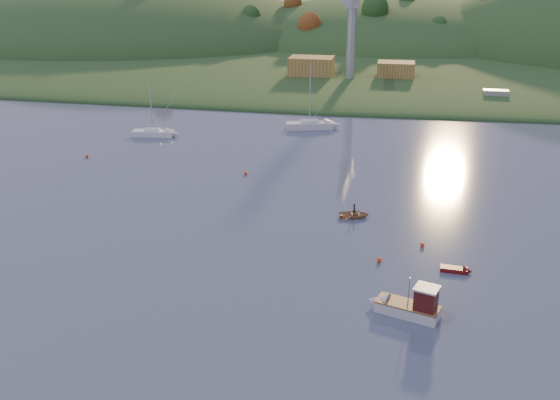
% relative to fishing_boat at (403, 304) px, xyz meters
% --- Properties ---
extents(far_shore, '(620.00, 220.00, 1.50)m').
position_rel_fishing_boat_xyz_m(far_shore, '(-15.42, 214.98, -0.93)').
color(far_shore, '#24481D').
rests_on(far_shore, ground).
extents(shore_slope, '(640.00, 150.00, 7.00)m').
position_rel_fishing_boat_xyz_m(shore_slope, '(-15.42, 149.98, -0.93)').
color(shore_slope, '#24481D').
rests_on(shore_slope, ground).
extents(hill_left, '(170.00, 140.00, 44.00)m').
position_rel_fishing_boat_xyz_m(hill_left, '(-105.42, 184.98, -0.93)').
color(hill_left, '#24481D').
rests_on(hill_left, ground).
extents(hill_center, '(140.00, 120.00, 36.00)m').
position_rel_fishing_boat_xyz_m(hill_center, '(-5.42, 194.98, -0.93)').
color(hill_center, '#24481D').
rests_on(hill_center, ground).
extents(hillside_trees, '(280.00, 50.00, 32.00)m').
position_rel_fishing_boat_xyz_m(hillside_trees, '(-15.42, 169.98, -0.93)').
color(hillside_trees, '#234719').
rests_on(hillside_trees, ground).
extents(wharf, '(42.00, 16.00, 2.40)m').
position_rel_fishing_boat_xyz_m(wharf, '(-10.42, 106.98, 0.27)').
color(wharf, slate).
rests_on(wharf, ground).
extents(shed_west, '(11.00, 8.00, 4.80)m').
position_rel_fishing_boat_xyz_m(shed_west, '(-23.42, 107.98, 3.87)').
color(shed_west, '#A86C38').
rests_on(shed_west, wharf).
extents(shed_east, '(9.00, 7.00, 4.00)m').
position_rel_fishing_boat_xyz_m(shed_east, '(-2.42, 108.98, 3.47)').
color(shed_east, '#A86C38').
rests_on(shed_east, wharf).
extents(dock_crane, '(3.20, 28.00, 20.30)m').
position_rel_fishing_boat_xyz_m(dock_crane, '(-13.42, 103.37, 16.25)').
color(dock_crane, '#B7B7BC').
rests_on(dock_crane, wharf).
extents(fishing_boat, '(6.88, 3.99, 4.20)m').
position_rel_fishing_boat_xyz_m(fishing_boat, '(0.00, 0.00, 0.00)').
color(fishing_boat, silver).
rests_on(fishing_boat, ground).
extents(sailboat_near, '(7.50, 2.87, 10.17)m').
position_rel_fishing_boat_xyz_m(sailboat_near, '(-44.60, 53.65, -0.25)').
color(sailboat_near, white).
rests_on(sailboat_near, ground).
extents(sailboat_far, '(9.16, 4.83, 12.18)m').
position_rel_fishing_boat_xyz_m(sailboat_far, '(-17.57, 64.17, -0.15)').
color(sailboat_far, white).
rests_on(sailboat_far, ground).
extents(canoe, '(4.18, 3.37, 0.77)m').
position_rel_fishing_boat_xyz_m(canoe, '(-5.96, 21.73, -0.54)').
color(canoe, '#A37C5A').
rests_on(canoe, ground).
extents(paddler, '(0.47, 0.62, 1.53)m').
position_rel_fishing_boat_xyz_m(paddler, '(-5.96, 21.73, -0.16)').
color(paddler, black).
rests_on(paddler, ground).
extents(red_tender, '(3.23, 1.37, 1.07)m').
position_rel_fishing_boat_xyz_m(red_tender, '(5.69, 9.12, -0.70)').
color(red_tender, '#5B0D0D').
rests_on(red_tender, ground).
extents(work_vessel, '(12.82, 5.08, 3.25)m').
position_rel_fishing_boat_xyz_m(work_vessel, '(19.58, 92.98, 0.23)').
color(work_vessel, slate).
rests_on(work_vessel, ground).
extents(buoy_0, '(0.50, 0.50, 0.50)m').
position_rel_fishing_boat_xyz_m(buoy_0, '(-2.45, 9.92, -0.68)').
color(buoy_0, '#FA410D').
rests_on(buoy_0, ground).
extents(buoy_1, '(0.50, 0.50, 0.50)m').
position_rel_fishing_boat_xyz_m(buoy_1, '(2.08, 14.57, -0.68)').
color(buoy_1, '#FA410D').
rests_on(buoy_1, ground).
extents(buoy_2, '(0.50, 0.50, 0.50)m').
position_rel_fishing_boat_xyz_m(buoy_2, '(-50.10, 39.04, -0.68)').
color(buoy_2, '#FA410D').
rests_on(buoy_2, ground).
extents(buoy_3, '(0.50, 0.50, 0.50)m').
position_rel_fishing_boat_xyz_m(buoy_3, '(-22.98, 35.37, -0.68)').
color(buoy_3, '#FA410D').
rests_on(buoy_3, ground).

